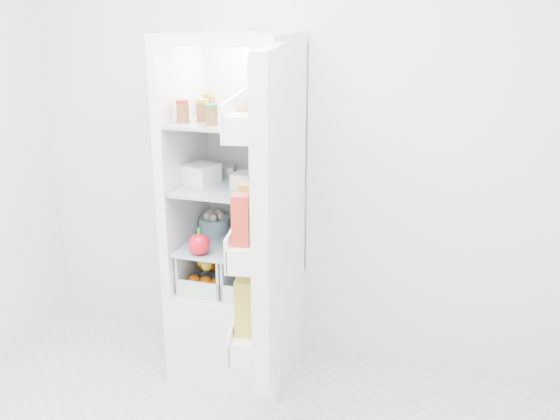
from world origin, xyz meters
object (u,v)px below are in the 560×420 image
(red_cabbage, at_px, (249,223))
(fridge_door, at_px, (264,220))
(refrigerator, at_px, (240,252))
(mushroom_bowl, at_px, (214,225))

(red_cabbage, distance_m, fridge_door, 0.74)
(refrigerator, relative_size, mushroom_bowl, 10.70)
(refrigerator, xyz_separation_m, red_cabbage, (0.06, -0.00, 0.17))
(red_cabbage, bearing_deg, fridge_door, -64.79)
(mushroom_bowl, bearing_deg, fridge_door, -52.90)
(refrigerator, height_order, fridge_door, refrigerator)
(red_cabbage, relative_size, mushroom_bowl, 1.04)
(refrigerator, distance_m, mushroom_bowl, 0.21)
(refrigerator, height_order, red_cabbage, refrigerator)
(mushroom_bowl, distance_m, fridge_door, 0.91)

